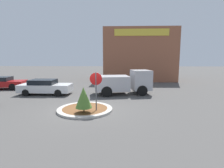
# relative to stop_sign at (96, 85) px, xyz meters

# --- Properties ---
(ground_plane) EXTENTS (120.00, 120.00, 0.00)m
(ground_plane) POSITION_rel_stop_sign_xyz_m (-0.78, 0.40, -1.71)
(ground_plane) COLOR #514F4C
(traffic_island) EXTENTS (3.48, 3.48, 0.13)m
(traffic_island) POSITION_rel_stop_sign_xyz_m (-0.78, 0.40, -1.64)
(traffic_island) COLOR #BCB7AD
(traffic_island) RESTS_ON ground_plane
(stop_sign) EXTENTS (0.74, 0.07, 2.45)m
(stop_sign) POSITION_rel_stop_sign_xyz_m (0.00, 0.00, 0.00)
(stop_sign) COLOR #4C4C51
(stop_sign) RESTS_ON ground_plane
(island_shrub) EXTENTS (0.96, 0.96, 1.51)m
(island_shrub) POSITION_rel_stop_sign_xyz_m (-0.67, -0.48, -0.68)
(island_shrub) COLOR brown
(island_shrub) RESTS_ON traffic_island
(utility_truck) EXTENTS (5.30, 2.90, 2.19)m
(utility_truck) POSITION_rel_stop_sign_xyz_m (1.80, 5.53, -0.59)
(utility_truck) COLOR #B2B2B7
(utility_truck) RESTS_ON ground_plane
(storefront_building) EXTENTS (10.25, 6.07, 7.45)m
(storefront_building) POSITION_rel_stop_sign_xyz_m (4.29, 16.58, 2.02)
(storefront_building) COLOR #93563D
(storefront_building) RESTS_ON ground_plane
(parked_sedan_white) EXTENTS (4.60, 1.89, 1.36)m
(parked_sedan_white) POSITION_rel_stop_sign_xyz_m (-5.34, 5.15, -1.01)
(parked_sedan_white) COLOR silver
(parked_sedan_white) RESTS_ON ground_plane
(parked_sedan_red) EXTENTS (4.94, 2.38, 1.31)m
(parked_sedan_red) POSITION_rel_stop_sign_xyz_m (-11.22, 7.69, -1.02)
(parked_sedan_red) COLOR #B21919
(parked_sedan_red) RESTS_ON ground_plane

